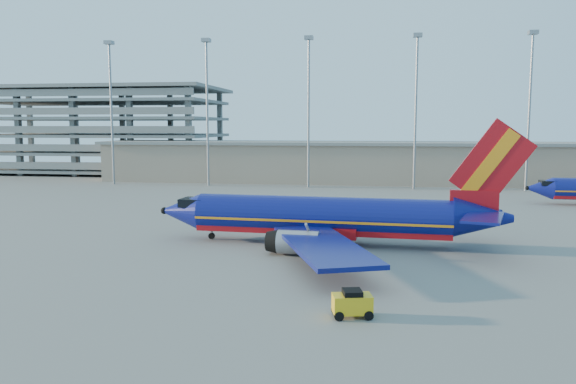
# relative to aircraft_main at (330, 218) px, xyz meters

# --- Properties ---
(ground) EXTENTS (220.00, 220.00, 0.00)m
(ground) POSITION_rel_aircraft_main_xyz_m (-3.31, 5.78, -2.69)
(ground) COLOR slate
(ground) RESTS_ON ground
(terminal_building) EXTENTS (122.00, 16.00, 8.50)m
(terminal_building) POSITION_rel_aircraft_main_xyz_m (6.69, 63.78, 1.62)
(terminal_building) COLOR #89725E
(terminal_building) RESTS_ON ground
(parking_garage) EXTENTS (62.00, 32.00, 21.40)m
(parking_garage) POSITION_rel_aircraft_main_xyz_m (-65.31, 79.83, 9.04)
(parking_garage) COLOR slate
(parking_garage) RESTS_ON ground
(light_mast_row) EXTENTS (101.60, 1.60, 28.65)m
(light_mast_row) POSITION_rel_aircraft_main_xyz_m (1.69, 51.78, 14.86)
(light_mast_row) COLOR gray
(light_mast_row) RESTS_ON ground
(aircraft_main) EXTENTS (37.25, 35.78, 12.61)m
(aircraft_main) POSITION_rel_aircraft_main_xyz_m (0.00, 0.00, 0.00)
(aircraft_main) COLOR navy
(aircraft_main) RESTS_ON ground
(baggage_tug) EXTENTS (2.70, 1.98, 1.75)m
(baggage_tug) POSITION_rel_aircraft_main_xyz_m (3.10, -21.43, -1.78)
(baggage_tug) COLOR gold
(baggage_tug) RESTS_ON ground
(luggage_pile) EXTENTS (3.84, 1.24, 0.53)m
(luggage_pile) POSITION_rel_aircraft_main_xyz_m (2.22, -8.72, -2.45)
(luggage_pile) COLOR black
(luggage_pile) RESTS_ON ground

